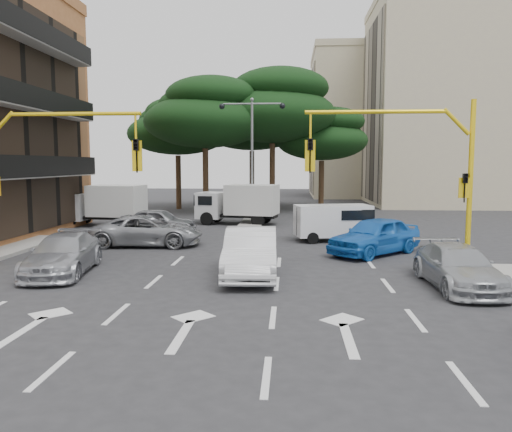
# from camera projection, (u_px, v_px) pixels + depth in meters

# --- Properties ---
(ground) EXTENTS (120.00, 120.00, 0.00)m
(ground) POSITION_uv_depth(u_px,v_px,m) (215.00, 283.00, 16.09)
(ground) COLOR #28282B
(ground) RESTS_ON ground
(median_strip) EXTENTS (1.40, 6.00, 0.15)m
(median_strip) POSITION_uv_depth(u_px,v_px,m) (252.00, 222.00, 31.95)
(median_strip) COLOR gray
(median_strip) RESTS_ON ground
(apartment_beige_near) EXTENTS (20.20, 12.15, 18.70)m
(apartment_beige_near) POSITION_uv_depth(u_px,v_px,m) (483.00, 103.00, 45.51)
(apartment_beige_near) COLOR #C4B893
(apartment_beige_near) RESTS_ON ground
(apartment_beige_far) EXTENTS (16.20, 12.15, 16.70)m
(apartment_beige_far) POSITION_uv_depth(u_px,v_px,m) (381.00, 124.00, 57.99)
(apartment_beige_far) COLOR #C4B893
(apartment_beige_far) RESTS_ON ground
(pine_left_near) EXTENTS (9.15, 9.15, 10.23)m
(pine_left_near) POSITION_uv_depth(u_px,v_px,m) (206.00, 113.00, 37.34)
(pine_left_near) COLOR #382616
(pine_left_near) RESTS_ON ground
(pine_center) EXTENTS (9.98, 9.98, 11.16)m
(pine_center) POSITION_uv_depth(u_px,v_px,m) (273.00, 106.00, 38.91)
(pine_center) COLOR #382616
(pine_center) RESTS_ON ground
(pine_left_far) EXTENTS (8.32, 8.32, 9.30)m
(pine_left_far) POSITION_uv_depth(u_px,v_px,m) (178.00, 126.00, 41.58)
(pine_left_far) COLOR #382616
(pine_left_far) RESTS_ON ground
(pine_right) EXTENTS (7.49, 7.49, 8.37)m
(pine_right) POSITION_uv_depth(u_px,v_px,m) (323.00, 134.00, 40.84)
(pine_right) COLOR #382616
(pine_right) RESTS_ON ground
(pine_back) EXTENTS (9.15, 9.15, 10.23)m
(pine_back) POSITION_uv_depth(u_px,v_px,m) (252.00, 121.00, 44.08)
(pine_back) COLOR #382616
(pine_back) RESTS_ON ground
(signal_mast_right) EXTENTS (5.79, 0.37, 6.00)m
(signal_mast_right) POSITION_uv_depth(u_px,v_px,m) (418.00, 162.00, 17.19)
(signal_mast_right) COLOR yellow
(signal_mast_right) RESTS_ON ground
(signal_mast_left) EXTENTS (5.79, 0.37, 6.00)m
(signal_mast_left) POSITION_uv_depth(u_px,v_px,m) (36.00, 162.00, 18.11)
(signal_mast_left) COLOR yellow
(signal_mast_left) RESTS_ON ground
(street_lamp_center) EXTENTS (4.16, 0.36, 7.77)m
(street_lamp_center) POSITION_uv_depth(u_px,v_px,m) (252.00, 138.00, 31.39)
(street_lamp_center) COLOR slate
(street_lamp_center) RESTS_ON median_strip
(car_white_hatch) EXTENTS (1.93, 5.00, 1.62)m
(car_white_hatch) POSITION_uv_depth(u_px,v_px,m) (251.00, 252.00, 16.98)
(car_white_hatch) COLOR silver
(car_white_hatch) RESTS_ON ground
(car_blue_compact) EXTENTS (4.63, 4.57, 1.58)m
(car_blue_compact) POSITION_uv_depth(u_px,v_px,m) (375.00, 236.00, 21.06)
(car_blue_compact) COLOR blue
(car_blue_compact) RESTS_ON ground
(car_silver_wagon) EXTENTS (2.54, 4.90, 1.36)m
(car_silver_wagon) POSITION_uv_depth(u_px,v_px,m) (63.00, 254.00, 17.40)
(car_silver_wagon) COLOR #A5A7AD
(car_silver_wagon) RESTS_ON ground
(car_silver_cross_a) EXTENTS (5.15, 2.53, 1.41)m
(car_silver_cross_a) POSITION_uv_depth(u_px,v_px,m) (148.00, 231.00, 23.24)
(car_silver_cross_a) COLOR #93959A
(car_silver_cross_a) RESTS_ON ground
(car_silver_cross_b) EXTENTS (4.24, 2.09, 1.39)m
(car_silver_cross_b) POSITION_uv_depth(u_px,v_px,m) (159.00, 221.00, 27.15)
(car_silver_cross_b) COLOR gray
(car_silver_cross_b) RESTS_ON ground
(car_silver_parked) EXTENTS (2.02, 4.56, 1.30)m
(car_silver_parked) POSITION_uv_depth(u_px,v_px,m) (458.00, 267.00, 15.41)
(car_silver_parked) COLOR #A6A9AE
(car_silver_parked) RESTS_ON ground
(van_white) EXTENTS (3.92, 2.40, 1.83)m
(van_white) POSITION_uv_depth(u_px,v_px,m) (333.00, 223.00, 24.71)
(van_white) COLOR silver
(van_white) RESTS_ON ground
(box_truck_a) EXTENTS (5.33, 2.68, 2.53)m
(box_truck_a) POSITION_uv_depth(u_px,v_px,m) (103.00, 206.00, 30.45)
(box_truck_a) COLOR white
(box_truck_a) RESTS_ON ground
(box_truck_b) EXTENTS (5.44, 3.08, 2.52)m
(box_truck_b) POSITION_uv_depth(u_px,v_px,m) (238.00, 204.00, 31.39)
(box_truck_b) COLOR silver
(box_truck_b) RESTS_ON ground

